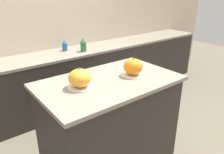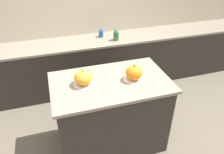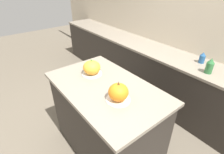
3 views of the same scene
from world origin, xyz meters
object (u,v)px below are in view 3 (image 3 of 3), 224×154
object	(u,v)px
pumpkin_cake_left	(92,68)
bottle_tall	(210,66)
pumpkin_cake_right	(118,93)
bottle_short	(202,58)

from	to	relation	value
pumpkin_cake_left	bottle_tall	bearing A→B (deg)	57.92
pumpkin_cake_left	bottle_tall	world-z (taller)	pumpkin_cake_left
pumpkin_cake_right	bottle_tall	size ratio (longest dim) A/B	1.15
pumpkin_cake_right	bottle_tall	bearing A→B (deg)	80.75
pumpkin_cake_left	pumpkin_cake_right	size ratio (longest dim) A/B	1.01
bottle_tall	bottle_short	bearing A→B (deg)	133.65
bottle_short	pumpkin_cake_right	bearing A→B (deg)	-90.42
bottle_tall	pumpkin_cake_left	bearing A→B (deg)	-122.08
bottle_short	pumpkin_cake_left	bearing A→B (deg)	-111.59
pumpkin_cake_right	bottle_short	bearing A→B (deg)	89.58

